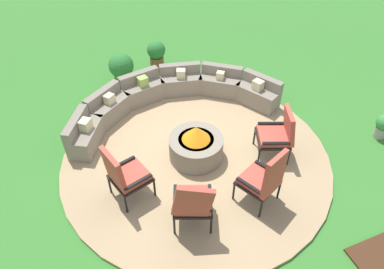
{
  "coord_description": "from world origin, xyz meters",
  "views": [
    {
      "loc": [
        -1.9,
        -4.49,
        5.0
      ],
      "look_at": [
        0.0,
        0.2,
        0.45
      ],
      "focal_mm": 33.78,
      "sensor_mm": 36.0,
      "label": 1
    }
  ],
  "objects_px": {
    "lounge_chair_front_right": "(193,202)",
    "lounge_chair_back_right": "(278,133)",
    "fire_pit": "(196,145)",
    "lounge_chair_front_left": "(124,174)",
    "potted_plant_3": "(383,125)",
    "lounge_chair_back_left": "(264,179)",
    "curved_stone_bench": "(168,97)",
    "potted_plant_2": "(156,53)",
    "potted_plant_0": "(121,67)"
  },
  "relations": [
    {
      "from": "lounge_chair_back_right",
      "to": "potted_plant_0",
      "type": "relative_size",
      "value": 1.35
    },
    {
      "from": "fire_pit",
      "to": "lounge_chair_front_right",
      "type": "distance_m",
      "value": 1.54
    },
    {
      "from": "fire_pit",
      "to": "potted_plant_0",
      "type": "relative_size",
      "value": 1.33
    },
    {
      "from": "curved_stone_bench",
      "to": "lounge_chair_back_right",
      "type": "height_order",
      "value": "lounge_chair_back_right"
    },
    {
      "from": "lounge_chair_back_left",
      "to": "curved_stone_bench",
      "type": "bearing_deg",
      "value": 75.46
    },
    {
      "from": "potted_plant_3",
      "to": "lounge_chair_back_right",
      "type": "bearing_deg",
      "value": 172.12
    },
    {
      "from": "lounge_chair_back_right",
      "to": "potted_plant_2",
      "type": "height_order",
      "value": "lounge_chair_back_right"
    },
    {
      "from": "lounge_chair_front_right",
      "to": "lounge_chair_back_right",
      "type": "distance_m",
      "value": 2.23
    },
    {
      "from": "lounge_chair_back_left",
      "to": "lounge_chair_back_right",
      "type": "xyz_separation_m",
      "value": [
        0.83,
        0.89,
        -0.04
      ]
    },
    {
      "from": "lounge_chair_back_left",
      "to": "potted_plant_0",
      "type": "distance_m",
      "value": 4.68
    },
    {
      "from": "fire_pit",
      "to": "lounge_chair_front_right",
      "type": "relative_size",
      "value": 0.92
    },
    {
      "from": "fire_pit",
      "to": "lounge_chair_back_left",
      "type": "relative_size",
      "value": 0.87
    },
    {
      "from": "fire_pit",
      "to": "lounge_chair_front_right",
      "type": "xyz_separation_m",
      "value": [
        -0.63,
        -1.38,
        0.27
      ]
    },
    {
      "from": "curved_stone_bench",
      "to": "lounge_chair_front_right",
      "type": "distance_m",
      "value": 3.1
    },
    {
      "from": "lounge_chair_back_left",
      "to": "potted_plant_2",
      "type": "bearing_deg",
      "value": 67.86
    },
    {
      "from": "lounge_chair_back_left",
      "to": "potted_plant_0",
      "type": "height_order",
      "value": "lounge_chair_back_left"
    },
    {
      "from": "lounge_chair_front_right",
      "to": "potted_plant_3",
      "type": "xyz_separation_m",
      "value": [
        4.35,
        0.55,
        -0.31
      ]
    },
    {
      "from": "potted_plant_2",
      "to": "potted_plant_3",
      "type": "xyz_separation_m",
      "value": [
        3.38,
        -4.28,
        -0.11
      ]
    },
    {
      "from": "lounge_chair_front_left",
      "to": "potted_plant_2",
      "type": "height_order",
      "value": "lounge_chair_front_left"
    },
    {
      "from": "curved_stone_bench",
      "to": "fire_pit",
      "type": "bearing_deg",
      "value": -90.88
    },
    {
      "from": "fire_pit",
      "to": "lounge_chair_back_left",
      "type": "distance_m",
      "value": 1.55
    },
    {
      "from": "curved_stone_bench",
      "to": "lounge_chair_front_right",
      "type": "xyz_separation_m",
      "value": [
        -0.65,
        -3.02,
        0.28
      ]
    },
    {
      "from": "lounge_chair_front_left",
      "to": "lounge_chair_front_right",
      "type": "height_order",
      "value": "lounge_chair_front_left"
    },
    {
      "from": "fire_pit",
      "to": "lounge_chair_front_left",
      "type": "distance_m",
      "value": 1.55
    },
    {
      "from": "potted_plant_0",
      "to": "potted_plant_2",
      "type": "height_order",
      "value": "potted_plant_0"
    },
    {
      "from": "curved_stone_bench",
      "to": "lounge_chair_front_right",
      "type": "bearing_deg",
      "value": -102.25
    },
    {
      "from": "lounge_chair_front_right",
      "to": "lounge_chair_back_right",
      "type": "height_order",
      "value": "lounge_chair_front_right"
    },
    {
      "from": "potted_plant_0",
      "to": "potted_plant_3",
      "type": "height_order",
      "value": "potted_plant_0"
    },
    {
      "from": "curved_stone_bench",
      "to": "potted_plant_2",
      "type": "bearing_deg",
      "value": 80.15
    },
    {
      "from": "lounge_chair_back_right",
      "to": "lounge_chair_back_left",
      "type": "bearing_deg",
      "value": 158.6
    },
    {
      "from": "lounge_chair_front_left",
      "to": "fire_pit",
      "type": "bearing_deg",
      "value": 91.07
    },
    {
      "from": "lounge_chair_back_right",
      "to": "potted_plant_2",
      "type": "xyz_separation_m",
      "value": [
        -1.08,
        3.96,
        -0.19
      ]
    },
    {
      "from": "fire_pit",
      "to": "curved_stone_bench",
      "type": "height_order",
      "value": "fire_pit"
    },
    {
      "from": "lounge_chair_back_left",
      "to": "potted_plant_3",
      "type": "relative_size",
      "value": 2.18
    },
    {
      "from": "lounge_chair_front_left",
      "to": "potted_plant_2",
      "type": "distance_m",
      "value": 4.31
    },
    {
      "from": "potted_plant_3",
      "to": "curved_stone_bench",
      "type": "bearing_deg",
      "value": 146.27
    },
    {
      "from": "lounge_chair_front_left",
      "to": "lounge_chair_back_right",
      "type": "height_order",
      "value": "lounge_chair_front_left"
    },
    {
      "from": "lounge_chair_front_left",
      "to": "potted_plant_3",
      "type": "distance_m",
      "value": 5.2
    },
    {
      "from": "potted_plant_2",
      "to": "potted_plant_3",
      "type": "distance_m",
      "value": 5.46
    },
    {
      "from": "lounge_chair_back_left",
      "to": "lounge_chair_back_right",
      "type": "distance_m",
      "value": 1.22
    },
    {
      "from": "curved_stone_bench",
      "to": "potted_plant_2",
      "type": "distance_m",
      "value": 1.84
    },
    {
      "from": "curved_stone_bench",
      "to": "lounge_chair_front_right",
      "type": "relative_size",
      "value": 4.15
    },
    {
      "from": "lounge_chair_front_left",
      "to": "lounge_chair_back_left",
      "type": "height_order",
      "value": "lounge_chair_back_left"
    },
    {
      "from": "lounge_chair_back_left",
      "to": "potted_plant_2",
      "type": "xyz_separation_m",
      "value": [
        -0.25,
        4.85,
        -0.23
      ]
    },
    {
      "from": "lounge_chair_front_right",
      "to": "lounge_chair_back_right",
      "type": "xyz_separation_m",
      "value": [
        2.05,
        0.87,
        -0.01
      ]
    },
    {
      "from": "fire_pit",
      "to": "potted_plant_3",
      "type": "bearing_deg",
      "value": -12.57
    },
    {
      "from": "potted_plant_2",
      "to": "potted_plant_0",
      "type": "bearing_deg",
      "value": -160.91
    },
    {
      "from": "lounge_chair_back_right",
      "to": "potted_plant_2",
      "type": "distance_m",
      "value": 4.11
    },
    {
      "from": "lounge_chair_back_right",
      "to": "potted_plant_0",
      "type": "distance_m",
      "value": 4.18
    },
    {
      "from": "lounge_chair_front_right",
      "to": "lounge_chair_back_left",
      "type": "relative_size",
      "value": 0.95
    }
  ]
}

